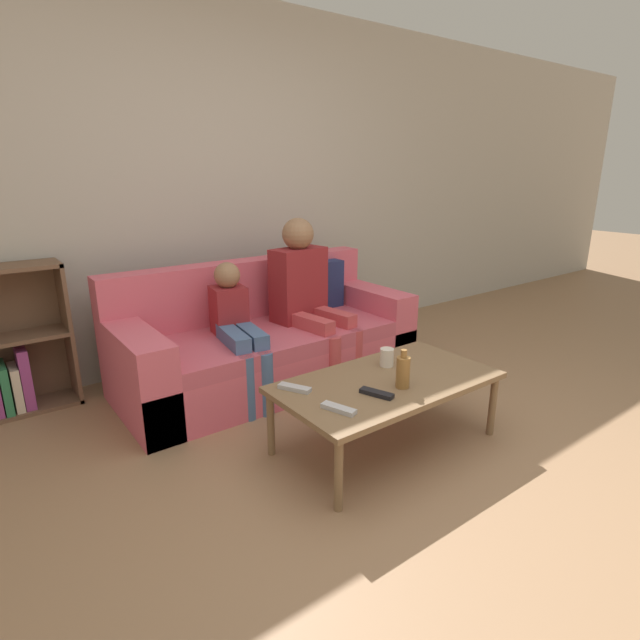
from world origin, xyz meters
TOP-DOWN VIEW (x-y plane):
  - ground_plane at (0.00, 0.00)m, footprint 22.00×22.00m
  - wall_back at (0.00, 2.34)m, footprint 12.00×0.06m
  - couch at (0.13, 1.66)m, footprint 2.01×0.86m
  - bookshelf at (-1.36, 2.18)m, footprint 0.62×0.28m
  - coffee_table at (0.19, 0.53)m, footprint 1.17×0.64m
  - person_adult at (0.41, 1.58)m, footprint 0.42×0.64m
  - person_child at (-0.16, 1.52)m, footprint 0.29×0.62m
  - cup_near at (0.32, 0.67)m, footprint 0.08×0.08m
  - tv_remote_0 at (-0.27, 0.71)m, footprint 0.12×0.17m
  - tv_remote_1 at (0.01, 0.42)m, footprint 0.10×0.18m
  - tv_remote_2 at (-0.24, 0.41)m, footprint 0.10×0.18m
  - bottle at (0.18, 0.42)m, footprint 0.07×0.07m

SIDE VIEW (x-z plane):
  - ground_plane at x=0.00m, z-range 0.00..0.00m
  - couch at x=0.13m, z-range -0.13..0.68m
  - coffee_table at x=0.19m, z-range 0.16..0.53m
  - bookshelf at x=-1.36m, z-range -0.09..0.81m
  - tv_remote_0 at x=-0.27m, z-range 0.38..0.40m
  - tv_remote_1 at x=0.01m, z-range 0.38..0.40m
  - tv_remote_2 at x=-0.24m, z-range 0.38..0.40m
  - cup_near at x=0.32m, z-range 0.38..0.48m
  - bottle at x=0.18m, z-range 0.36..0.56m
  - person_child at x=-0.16m, z-range 0.06..0.92m
  - person_adult at x=0.41m, z-range 0.08..1.20m
  - wall_back at x=0.00m, z-range 0.00..2.60m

